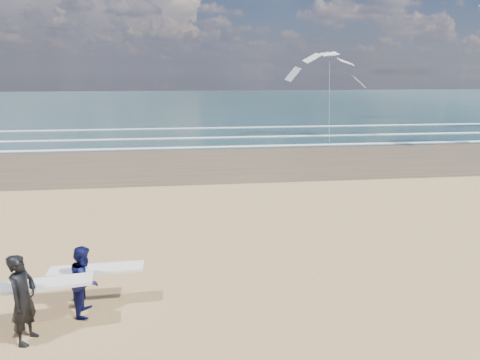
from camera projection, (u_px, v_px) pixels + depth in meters
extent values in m
cube|color=#4B3928|center=(444.00, 155.00, 29.15)|extent=(220.00, 12.00, 0.01)
cube|color=#1B383B|center=(278.00, 102.00, 81.08)|extent=(220.00, 100.00, 0.02)
cube|color=white|center=(408.00, 143.00, 33.76)|extent=(220.00, 0.50, 0.05)
cube|color=white|center=(382.00, 134.00, 38.28)|extent=(220.00, 0.50, 0.05)
cube|color=white|center=(354.00, 126.00, 44.53)|extent=(220.00, 0.50, 0.05)
imported|color=black|center=(23.00, 299.00, 8.75)|extent=(0.61, 0.79, 1.95)
cube|color=white|center=(38.00, 285.00, 9.08)|extent=(2.25, 0.81, 0.07)
imported|color=#0B0E3F|center=(85.00, 280.00, 9.87)|extent=(0.63, 0.81, 1.66)
cube|color=white|center=(97.00, 269.00, 10.20)|extent=(2.22, 0.60, 0.07)
cube|color=slate|center=(329.00, 144.00, 33.00)|extent=(0.12, 0.12, 0.10)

